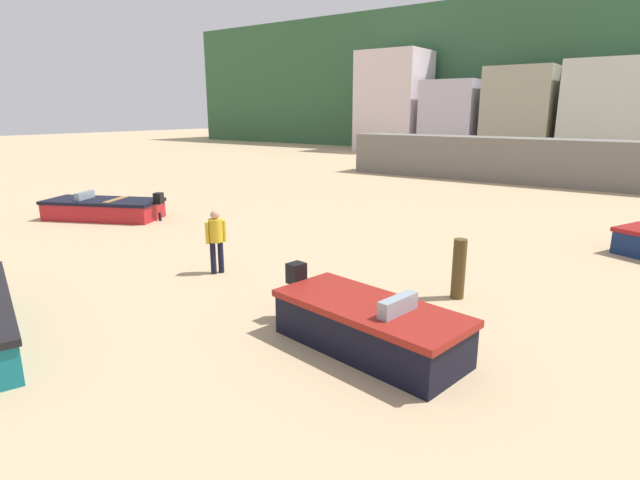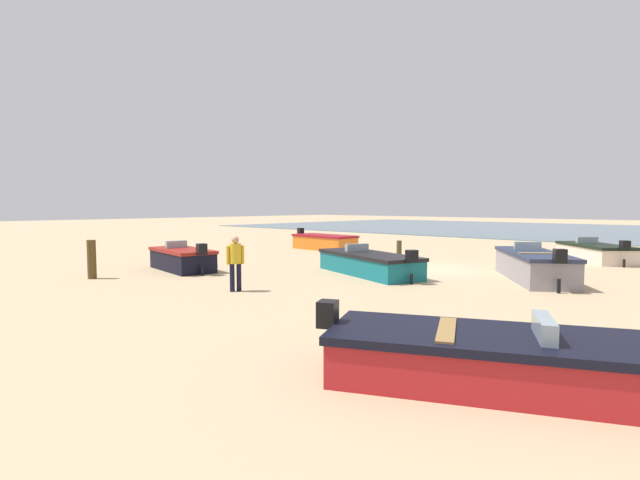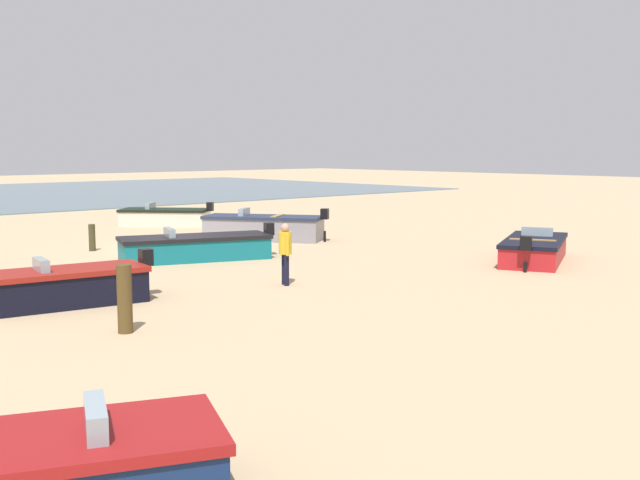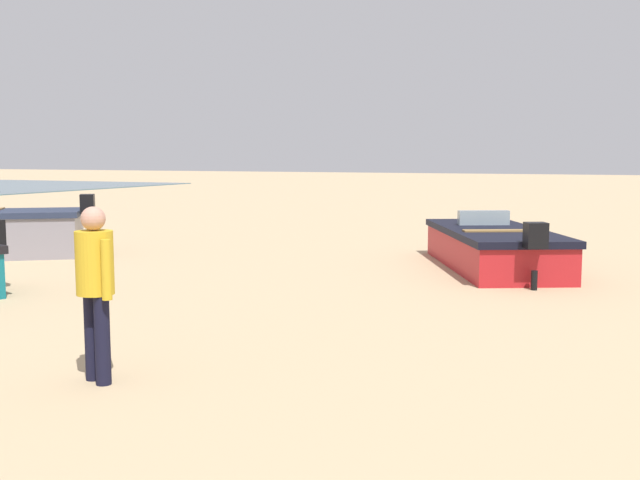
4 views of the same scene
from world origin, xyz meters
TOP-DOWN VIEW (x-y plane):
  - boat_red_2 at (-6.76, 10.29)m, footprint 4.62×3.42m
  - beach_walker_foreground at (1.69, 8.19)m, footprint 0.45×0.52m

SIDE VIEW (x-z plane):
  - boat_red_2 at x=-6.76m, z-range -0.15..0.91m
  - beach_walker_foreground at x=1.69m, z-range 0.14..1.76m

